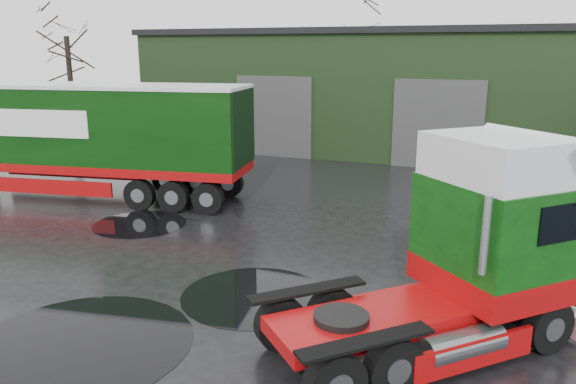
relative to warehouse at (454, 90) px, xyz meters
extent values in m
plane|color=black|center=(-2.00, -20.00, -3.16)|extent=(100.00, 100.00, 0.00)
cube|color=black|center=(0.00, 0.00, -0.16)|extent=(32.00, 12.00, 6.00)
cube|color=black|center=(0.00, 0.00, 2.99)|extent=(32.40, 12.40, 0.30)
cylinder|color=black|center=(-3.86, -24.57, -3.15)|extent=(4.16, 4.16, 0.01)
cylinder|color=black|center=(3.90, -19.64, -3.15)|extent=(2.15, 2.15, 0.01)
cylinder|color=black|center=(-7.35, -18.07, -3.15)|extent=(2.88, 2.88, 0.01)
cylinder|color=black|center=(-1.78, -21.46, -3.15)|extent=(3.26, 3.26, 0.01)
camera|label=1|loc=(3.27, -31.83, 2.20)|focal=35.00mm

